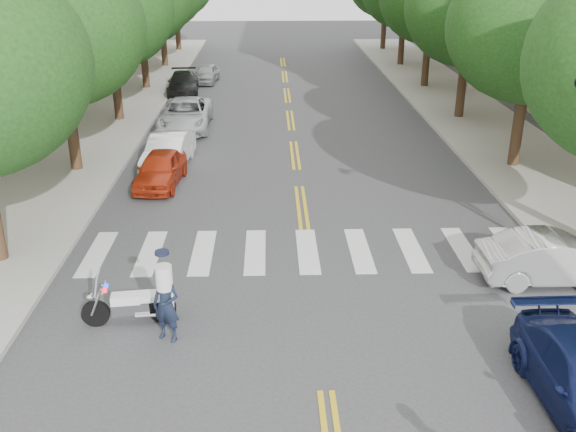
{
  "coord_description": "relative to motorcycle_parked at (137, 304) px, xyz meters",
  "views": [
    {
      "loc": [
        -1.08,
        -10.59,
        8.35
      ],
      "look_at": [
        -0.59,
        6.11,
        1.3
      ],
      "focal_mm": 40.0,
      "sensor_mm": 36.0,
      "label": 1
    }
  ],
  "objects": [
    {
      "name": "ground",
      "position": [
        4.28,
        -2.71,
        -0.5
      ],
      "size": [
        140.0,
        140.0,
        0.0
      ],
      "primitive_type": "plane",
      "color": "#38383A",
      "rests_on": "ground"
    },
    {
      "name": "sidewalk_left",
      "position": [
        -5.22,
        19.29,
        -0.42
      ],
      "size": [
        5.0,
        60.0,
        0.15
      ],
      "primitive_type": "cube",
      "color": "#9E9991",
      "rests_on": "ground"
    },
    {
      "name": "sidewalk_right",
      "position": [
        13.78,
        19.29,
        -0.42
      ],
      "size": [
        5.0,
        60.0,
        0.15
      ],
      "primitive_type": "cube",
      "color": "#9E9991",
      "rests_on": "ground"
    },
    {
      "name": "tree_l_1",
      "position": [
        -4.52,
        11.29,
        5.06
      ],
      "size": [
        6.4,
        6.4,
        8.45
      ],
      "color": "#382316",
      "rests_on": "ground"
    },
    {
      "name": "tree_l_2",
      "position": [
        -4.52,
        19.29,
        5.06
      ],
      "size": [
        6.4,
        6.4,
        8.45
      ],
      "color": "#382316",
      "rests_on": "ground"
    },
    {
      "name": "tree_r_1",
      "position": [
        13.08,
        11.29,
        5.06
      ],
      "size": [
        6.4,
        6.4,
        8.45
      ],
      "color": "#382316",
      "rests_on": "ground"
    },
    {
      "name": "tree_r_2",
      "position": [
        13.08,
        19.29,
        5.06
      ],
      "size": [
        6.4,
        6.4,
        8.45
      ],
      "color": "#382316",
      "rests_on": "ground"
    },
    {
      "name": "motorcycle_parked",
      "position": [
        0.0,
        0.0,
        0.0
      ],
      "size": [
        2.22,
        0.64,
        1.43
      ],
      "rotation": [
        0.0,
        0.0,
        1.68
      ],
      "color": "black",
      "rests_on": "ground"
    },
    {
      "name": "officer_standing",
      "position": [
        0.82,
        -0.71,
        0.41
      ],
      "size": [
        0.78,
        0.66,
        1.81
      ],
      "primitive_type": "imported",
      "rotation": [
        0.0,
        0.0,
        -0.42
      ],
      "color": "#161E32",
      "rests_on": "ground"
    },
    {
      "name": "convertible",
      "position": [
        10.78,
        1.79,
        0.17
      ],
      "size": [
        4.07,
        1.47,
        1.33
      ],
      "primitive_type": "imported",
      "rotation": [
        0.0,
        0.0,
        1.58
      ],
      "color": "silver",
      "rests_on": "ground"
    },
    {
      "name": "parked_car_a",
      "position": [
        -0.92,
        9.66,
        0.14
      ],
      "size": [
        1.79,
        3.86,
        1.28
      ],
      "primitive_type": "imported",
      "rotation": [
        0.0,
        0.0,
        -0.08
      ],
      "color": "#BA3013",
      "rests_on": "ground"
    },
    {
      "name": "parked_car_b",
      "position": [
        -0.92,
        11.79,
        0.18
      ],
      "size": [
        1.82,
        4.25,
        1.36
      ],
      "primitive_type": "imported",
      "rotation": [
        0.0,
        0.0,
        -0.09
      ],
      "color": "white",
      "rests_on": "ground"
    },
    {
      "name": "parked_car_c",
      "position": [
        -0.92,
        17.72,
        0.22
      ],
      "size": [
        2.44,
        5.22,
        1.44
      ],
      "primitive_type": "imported",
      "rotation": [
        0.0,
        0.0,
        0.01
      ],
      "color": "silver",
      "rests_on": "ground"
    },
    {
      "name": "parked_car_d",
      "position": [
        -2.02,
        25.79,
        0.15
      ],
      "size": [
        2.19,
        4.62,
        1.3
      ],
      "primitive_type": "imported",
      "rotation": [
        0.0,
        0.0,
        0.08
      ],
      "color": "black",
      "rests_on": "ground"
    },
    {
      "name": "parked_car_e",
      "position": [
        -0.92,
        29.38,
        0.09
      ],
      "size": [
        1.75,
        3.59,
        1.18
      ],
      "primitive_type": "imported",
      "rotation": [
        0.0,
        0.0,
        -0.1
      ],
      "color": "#929397",
      "rests_on": "ground"
    }
  ]
}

